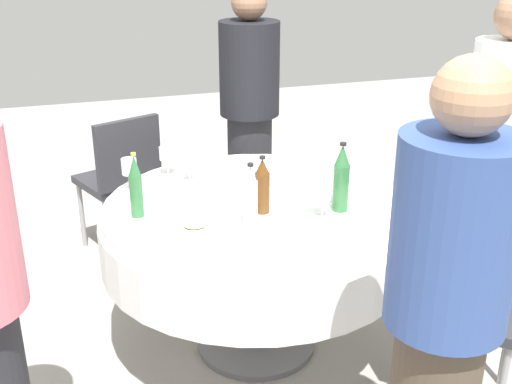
{
  "coord_description": "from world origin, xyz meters",
  "views": [
    {
      "loc": [
        -0.78,
        -2.45,
        1.86
      ],
      "look_at": [
        0.0,
        0.0,
        0.8
      ],
      "focal_mm": 44.94,
      "sensor_mm": 36.0,
      "label": 1
    }
  ],
  "objects": [
    {
      "name": "spoon_near",
      "position": [
        -0.32,
        0.26,
        0.74
      ],
      "size": [
        0.03,
        0.18,
        0.0
      ],
      "primitive_type": "cube",
      "rotation": [
        0.0,
        0.0,
        4.78
      ],
      "color": "silver",
      "rests_on": "dining_table"
    },
    {
      "name": "person_near",
      "position": [
        0.19,
        -1.15,
        0.83
      ],
      "size": [
        0.34,
        0.34,
        1.58
      ],
      "rotation": [
        0.0,
        0.0,
        3.31
      ],
      "color": "#4C3F33",
      "rests_on": "ground_plane"
    },
    {
      "name": "wine_glass_far",
      "position": [
        0.05,
        0.12,
        0.84
      ],
      "size": [
        0.06,
        0.06,
        0.15
      ],
      "color": "white",
      "rests_on": "dining_table"
    },
    {
      "name": "knife_right",
      "position": [
        -0.2,
        -0.43,
        0.74
      ],
      "size": [
        0.06,
        0.18,
        0.0
      ],
      "primitive_type": "cube",
      "rotation": [
        0.0,
        0.0,
        4.49
      ],
      "color": "silver",
      "rests_on": "dining_table"
    },
    {
      "name": "bottle_green_south",
      "position": [
        -0.51,
        0.03,
        0.87
      ],
      "size": [
        0.06,
        0.06,
        0.28
      ],
      "color": "#2D6B38",
      "rests_on": "dining_table"
    },
    {
      "name": "plate_inner",
      "position": [
        0.13,
        0.44,
        0.75
      ],
      "size": [
        0.24,
        0.24,
        0.02
      ],
      "color": "white",
      "rests_on": "dining_table"
    },
    {
      "name": "wine_glass_front",
      "position": [
        -0.3,
        0.47,
        0.84
      ],
      "size": [
        0.08,
        0.08,
        0.14
      ],
      "color": "white",
      "rests_on": "dining_table"
    },
    {
      "name": "person_outer",
      "position": [
        0.27,
        0.97,
        0.83
      ],
      "size": [
        0.34,
        0.34,
        1.59
      ],
      "rotation": [
        0.0,
        0.0,
        -0.27
      ],
      "color": "#26262B",
      "rests_on": "ground_plane"
    },
    {
      "name": "bottle_green_outer",
      "position": [
        0.32,
        -0.17,
        0.88
      ],
      "size": [
        0.07,
        0.07,
        0.3
      ],
      "color": "#2D6B38",
      "rests_on": "dining_table"
    },
    {
      "name": "dining_table",
      "position": [
        0.0,
        0.0,
        0.59
      ],
      "size": [
        1.37,
        1.37,
        0.74
      ],
      "color": "white",
      "rests_on": "ground_plane"
    },
    {
      "name": "chair_front",
      "position": [
        -0.47,
        1.15,
        0.52
      ],
      "size": [
        0.52,
        0.52,
        0.87
      ],
      "rotation": [
        0.0,
        0.0,
        0.38
      ],
      "color": "#2D2D33",
      "rests_on": "ground_plane"
    },
    {
      "name": "wine_glass_near",
      "position": [
        0.22,
        -0.22,
        0.85
      ],
      "size": [
        0.07,
        0.07,
        0.15
      ],
      "color": "white",
      "rests_on": "dining_table"
    },
    {
      "name": "spoon_outer",
      "position": [
        0.08,
        -0.3,
        0.74
      ],
      "size": [
        0.17,
        0.09,
        0.0
      ],
      "primitive_type": "cube",
      "rotation": [
        0.0,
        0.0,
        2.68
      ],
      "color": "silver",
      "rests_on": "dining_table"
    },
    {
      "name": "bottle_brown_near",
      "position": [
        0.0,
        -0.09,
        0.86
      ],
      "size": [
        0.06,
        0.06,
        0.25
      ],
      "color": "#593314",
      "rests_on": "dining_table"
    },
    {
      "name": "ground_plane",
      "position": [
        0.0,
        0.0,
        0.0
      ],
      "size": [
        10.0,
        10.0,
        0.0
      ],
      "primitive_type": "plane",
      "color": "gray"
    },
    {
      "name": "plate_left",
      "position": [
        -0.31,
        -0.17,
        0.75
      ],
      "size": [
        0.21,
        0.21,
        0.04
      ],
      "color": "white",
      "rests_on": "dining_table"
    },
    {
      "name": "folded_napkin",
      "position": [
        0.03,
        -0.51,
        0.75
      ],
      "size": [
        0.2,
        0.2,
        0.02
      ],
      "primitive_type": "cube",
      "rotation": [
        0.0,
        0.0,
        0.21
      ],
      "color": "white",
      "rests_on": "dining_table"
    },
    {
      "name": "chair_far",
      "position": [
        0.64,
        -0.56,
        0.52
      ],
      "size": [
        0.56,
        0.56,
        0.87
      ],
      "rotation": [
        0.0,
        0.0,
        4.0
      ],
      "color": "#2D2D33",
      "rests_on": "ground_plane"
    },
    {
      "name": "bottle_clear_right",
      "position": [
        -0.09,
        -0.2,
        0.87
      ],
      "size": [
        0.06,
        0.06,
        0.27
      ],
      "color": "silver",
      "rests_on": "dining_table"
    },
    {
      "name": "wine_glass_inner",
      "position": [
        -0.5,
        0.33,
        0.85
      ],
      "size": [
        0.07,
        0.07,
        0.15
      ],
      "color": "white",
      "rests_on": "dining_table"
    },
    {
      "name": "plate_west",
      "position": [
        0.38,
        0.04,
        0.75
      ],
      "size": [
        0.25,
        0.25,
        0.04
      ],
      "color": "white",
      "rests_on": "dining_table"
    },
    {
      "name": "wine_glass_north",
      "position": [
        -0.22,
        0.37,
        0.83
      ],
      "size": [
        0.06,
        0.06,
        0.14
      ],
      "color": "white",
      "rests_on": "dining_table"
    },
    {
      "name": "person_south",
      "position": [
        1.19,
        -0.06,
        0.85
      ],
      "size": [
        0.34,
        0.34,
        1.61
      ],
      "rotation": [
        0.0,
        0.0,
        4.66
      ],
      "color": "#26262B",
      "rests_on": "ground_plane"
    }
  ]
}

